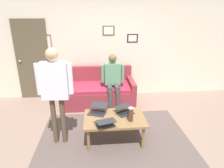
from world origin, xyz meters
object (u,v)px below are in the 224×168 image
(laptop_left, at_px, (105,123))
(laptop_center, at_px, (124,111))
(person_standing, at_px, (55,85))
(interior_door, at_px, (33,60))
(couch, at_px, (100,92))
(person_seated, at_px, (113,78))
(french_press, at_px, (131,114))
(laptop_right, at_px, (98,110))
(coffee_table, at_px, (115,120))

(laptop_left, relative_size, laptop_center, 1.02)
(laptop_center, distance_m, person_standing, 1.30)
(interior_door, bearing_deg, couch, 163.51)
(couch, xyz_separation_m, person_standing, (0.74, 1.56, 0.78))
(person_seated, bearing_deg, french_press, 96.37)
(couch, distance_m, laptop_right, 1.40)
(laptop_center, distance_m, french_press, 0.30)
(laptop_left, relative_size, laptop_right, 0.95)
(laptop_left, distance_m, person_seated, 1.64)
(french_press, bearing_deg, laptop_center, -76.18)
(person_standing, relative_size, person_seated, 1.32)
(couch, bearing_deg, person_seated, 144.50)
(couch, distance_m, coffee_table, 1.61)
(coffee_table, xyz_separation_m, person_standing, (0.97, -0.03, 0.67))
(laptop_center, bearing_deg, person_seated, -85.39)
(laptop_left, bearing_deg, laptop_center, -134.37)
(interior_door, height_order, laptop_center, interior_door)
(coffee_table, bearing_deg, laptop_center, -142.41)
(couch, bearing_deg, laptop_right, 87.43)
(couch, bearing_deg, interior_door, -16.49)
(french_press, bearing_deg, coffee_table, -27.65)
(coffee_table, distance_m, laptop_right, 0.37)
(couch, xyz_separation_m, laptop_left, (-0.04, 1.82, 0.20))
(couch, xyz_separation_m, coffee_table, (-0.23, 1.59, 0.11))
(laptop_right, bearing_deg, couch, -92.57)
(couch, xyz_separation_m, person_seated, (-0.32, 0.23, 0.42))
(laptop_right, bearing_deg, person_standing, 14.56)
(laptop_right, bearing_deg, laptop_left, 103.58)
(french_press, distance_m, person_standing, 1.33)
(couch, relative_size, laptop_center, 4.28)
(interior_door, relative_size, laptop_left, 5.05)
(interior_door, xyz_separation_m, couch, (-1.68, 0.50, -0.72))
(french_press, bearing_deg, interior_door, -45.70)
(coffee_table, height_order, person_seated, person_seated)
(french_press, bearing_deg, person_seated, -83.63)
(person_standing, distance_m, person_seated, 1.74)
(laptop_left, bearing_deg, person_standing, -18.47)
(interior_door, height_order, laptop_right, interior_door)
(couch, bearing_deg, laptop_center, 106.07)
(couch, relative_size, laptop_right, 4.00)
(person_standing, bearing_deg, laptop_center, -174.18)
(couch, relative_size, person_standing, 1.01)
(interior_door, height_order, person_standing, interior_door)
(interior_door, xyz_separation_m, coffee_table, (-1.91, 2.09, -0.61))
(laptop_right, bearing_deg, coffee_table, 144.67)
(person_seated, bearing_deg, coffee_table, 86.15)
(couch, bearing_deg, coffee_table, 98.10)
(laptop_left, height_order, french_press, french_press)
(laptop_center, bearing_deg, laptop_right, -6.96)
(coffee_table, bearing_deg, person_standing, -1.66)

